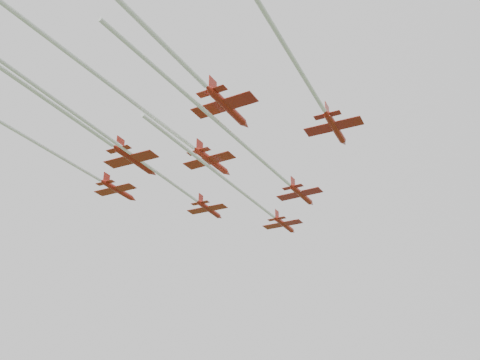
% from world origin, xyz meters
% --- Properties ---
extents(jet_lead, '(17.61, 54.37, 2.59)m').
position_xyz_m(jet_lead, '(-3.10, 4.65, 52.60)').
color(jet_lead, '#A52115').
extents(jet_row2_left, '(17.79, 65.05, 2.48)m').
position_xyz_m(jet_row2_left, '(-17.23, -11.93, 52.69)').
color(jet_row2_left, '#A52115').
extents(jet_row2_right, '(20.14, 58.06, 2.58)m').
position_xyz_m(jet_row2_right, '(1.78, -13.05, 52.20)').
color(jet_row2_right, '#A52115').
extents(jet_row3_left, '(13.65, 43.48, 2.58)m').
position_xyz_m(jet_row3_left, '(-31.31, -12.33, 54.46)').
color(jet_row3_left, '#A52115').
extents(jet_row3_mid, '(17.68, 49.83, 2.80)m').
position_xyz_m(jet_row3_mid, '(-10.93, -22.14, 54.30)').
color(jet_row3_mid, '#A52115').
extents(jet_row3_right, '(14.08, 48.46, 2.68)m').
position_xyz_m(jet_row3_right, '(11.74, -28.78, 54.07)').
color(jet_row3_right, '#A52115').
extents(jet_row4_left, '(18.11, 62.77, 2.83)m').
position_xyz_m(jet_row4_left, '(-23.05, -33.41, 52.63)').
color(jet_row4_left, '#A52115').
extents(jet_row4_right, '(16.30, 47.29, 2.92)m').
position_xyz_m(jet_row4_right, '(-3.30, -37.52, 53.82)').
color(jet_row4_right, '#A52115').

